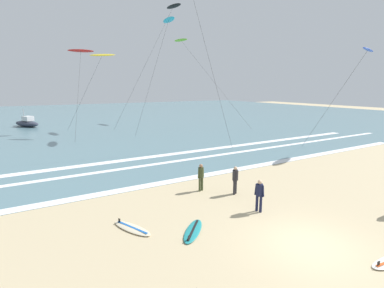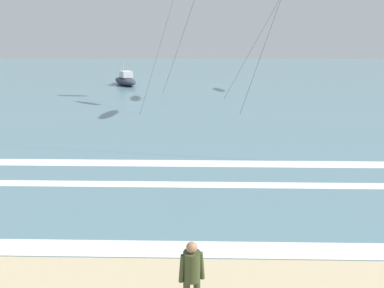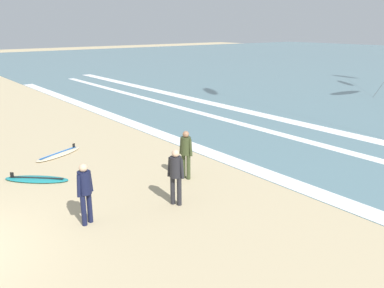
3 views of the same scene
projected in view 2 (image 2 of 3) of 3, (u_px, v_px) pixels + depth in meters
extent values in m
cube|color=slate|center=(202.00, 76.00, 52.31)|extent=(140.00, 90.00, 0.01)
cube|color=white|center=(186.00, 249.00, 9.44)|extent=(49.90, 0.77, 0.01)
cube|color=white|center=(246.00, 185.00, 13.55)|extent=(56.82, 0.57, 0.01)
cube|color=white|center=(173.00, 163.00, 15.90)|extent=(55.12, 0.86, 0.01)
cylinder|color=#384223|center=(192.00, 266.00, 6.89)|extent=(0.32, 0.32, 0.58)
cylinder|color=#384223|center=(182.00, 269.00, 6.86)|extent=(0.15, 0.12, 0.56)
cylinder|color=#384223|center=(201.00, 266.00, 6.95)|extent=(0.15, 0.12, 0.56)
sphere|color=#9E7051|center=(192.00, 247.00, 6.79)|extent=(0.21, 0.21, 0.21)
cylinder|color=#333333|center=(276.00, 12.00, 23.54)|extent=(3.96, 1.76, 13.45)
cylinder|color=#333333|center=(162.00, 37.00, 28.12)|extent=(2.66, 7.78, 10.49)
cylinder|color=#333333|center=(180.00, 42.00, 31.32)|extent=(3.85, 6.62, 9.70)
ellipsoid|color=#2D3342|center=(125.00, 81.00, 42.17)|extent=(4.05, 5.36, 0.90)
cube|color=silver|center=(126.00, 74.00, 41.61)|extent=(1.70, 1.85, 0.70)
cylinder|color=#B2B2B2|center=(123.00, 69.00, 42.30)|extent=(0.08, 0.08, 1.80)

